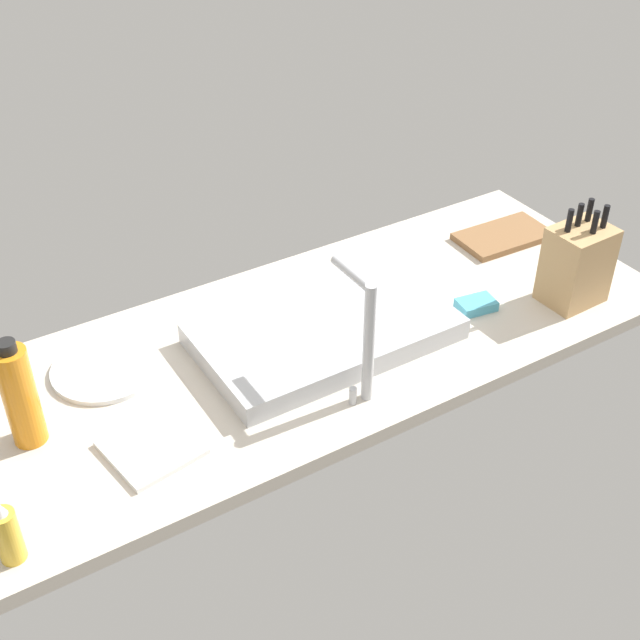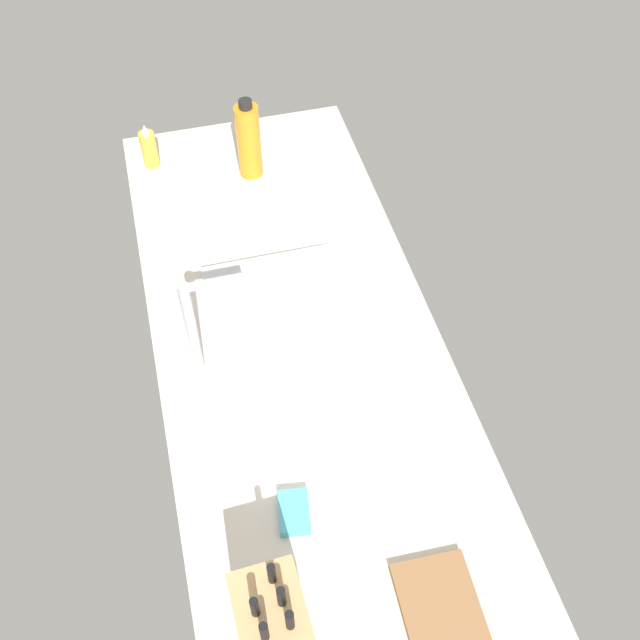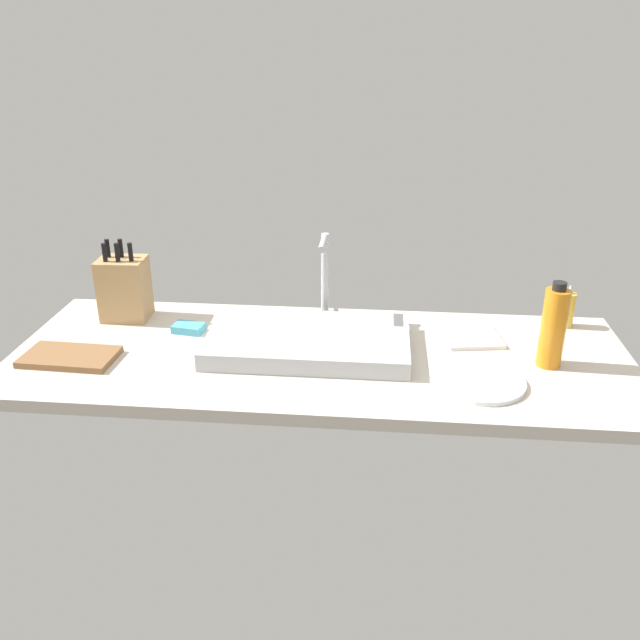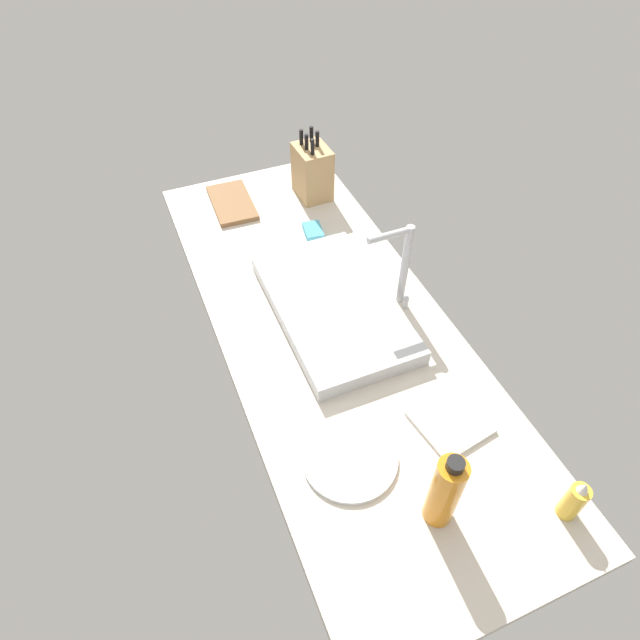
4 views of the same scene
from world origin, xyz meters
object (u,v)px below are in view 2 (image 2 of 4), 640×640
object	(u,v)px
water_bottle	(249,140)
dish_sponge	(294,512)
faucet	(197,319)
soap_bottle	(149,148)
cutting_board	(446,626)
sink_basin	(293,351)
dinner_plate	(311,210)
dish_towel	(209,226)
knife_block	(272,624)

from	to	relation	value
water_bottle	dish_sponge	world-z (taller)	water_bottle
faucet	soap_bottle	distance (cm)	74.76
faucet	cutting_board	size ratio (longest dim) A/B	1.12
sink_basin	dinner_plate	size ratio (longest dim) A/B	2.44
faucet	dish_sponge	xyz separation A→B (cm)	(-40.45, -11.15, -15.33)
faucet	dish_towel	bearing A→B (deg)	-9.93
cutting_board	knife_block	bearing A→B (deg)	79.89
knife_block	water_bottle	distance (cm)	127.52
knife_block	dish_towel	world-z (taller)	knife_block
knife_block	dish_towel	xyz separation A→B (cm)	(106.81, -5.33, -9.35)
faucet	water_bottle	xyz separation A→B (cm)	(63.10, -23.07, -5.25)
dish_towel	faucet	bearing A→B (deg)	170.07
faucet	cutting_board	world-z (taller)	faucet
knife_block	dish_towel	bearing A→B (deg)	-4.88
sink_basin	soap_bottle	xyz separation A→B (cm)	(76.92, 23.67, 3.34)
faucet	cutting_board	xyz separation A→B (cm)	(-68.10, -32.54, -15.63)
knife_block	water_bottle	bearing A→B (deg)	-11.35
knife_block	dinner_plate	distance (cm)	111.50
knife_block	faucet	bearing A→B (deg)	0.16
sink_basin	dish_towel	size ratio (longest dim) A/B	3.43
water_bottle	sink_basin	bearing A→B (deg)	177.13
sink_basin	dish_sponge	size ratio (longest dim) A/B	6.34
sink_basin	soap_bottle	bearing A→B (deg)	17.10
water_bottle	dish_towel	size ratio (longest dim) A/B	1.45
soap_bottle	dish_towel	bearing A→B (deg)	-158.67
knife_block	dish_towel	distance (cm)	107.35
soap_bottle	dinner_plate	size ratio (longest dim) A/B	0.58
faucet	dinner_plate	xyz separation A→B (cm)	(43.32, -35.54, -15.93)
water_bottle	dinner_plate	distance (cm)	25.71
faucet	dish_sponge	size ratio (longest dim) A/B	3.13
sink_basin	water_bottle	xyz separation A→B (cm)	(66.13, -3.32, 8.74)
sink_basin	cutting_board	world-z (taller)	sink_basin
dish_sponge	dinner_plate	bearing A→B (deg)	-16.23
sink_basin	water_bottle	bearing A→B (deg)	-2.87
cutting_board	water_bottle	size ratio (longest dim) A/B	1.05
sink_basin	dinner_plate	distance (cm)	49.00
cutting_board	dish_towel	size ratio (longest dim) A/B	1.52
sink_basin	faucet	distance (cm)	24.39
knife_block	cutting_board	size ratio (longest dim) A/B	1.00
faucet	soap_bottle	bearing A→B (deg)	3.03
dish_towel	soap_bottle	bearing A→B (deg)	21.33
dinner_plate	cutting_board	bearing A→B (deg)	178.46
cutting_board	dish_sponge	world-z (taller)	dish_sponge
water_bottle	dish_towel	world-z (taller)	water_bottle
sink_basin	water_bottle	size ratio (longest dim) A/B	2.37
dinner_plate	dish_sponge	size ratio (longest dim) A/B	2.59
knife_block	water_bottle	world-z (taller)	knife_block
dish_towel	dinner_plate	bearing A→B (deg)	-91.58
soap_bottle	faucet	bearing A→B (deg)	-176.97
faucet	water_bottle	distance (cm)	67.39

